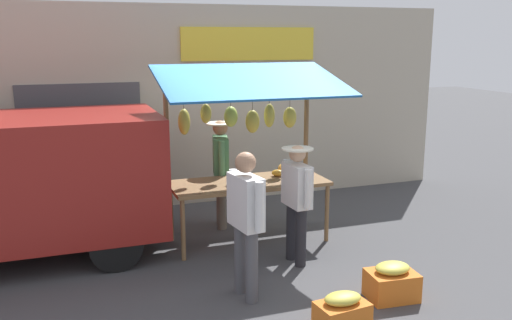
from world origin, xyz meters
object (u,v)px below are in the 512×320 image
at_px(market_stall, 248,133).
at_px(produce_crate_side, 392,282).
at_px(produce_crate_near, 342,311).
at_px(vendor_with_sunhat, 221,165).
at_px(shopper_in_grey_tee, 297,195).
at_px(shopper_in_striped_shirt, 246,215).

xyz_separation_m(market_stall, produce_crate_side, (-0.89, 2.32, -1.37)).
bearing_deg(produce_crate_near, produce_crate_side, -156.59).
xyz_separation_m(vendor_with_sunhat, produce_crate_near, (-0.28, 3.36, -0.81)).
relative_size(market_stall, produce_crate_near, 4.52).
bearing_deg(vendor_with_sunhat, shopper_in_grey_tee, 29.67).
xyz_separation_m(shopper_in_striped_shirt, produce_crate_near, (-0.70, 0.94, -0.81)).
height_order(market_stall, shopper_in_striped_shirt, market_stall).
bearing_deg(produce_crate_side, market_stall, -68.90).
xyz_separation_m(market_stall, vendor_with_sunhat, (0.20, -0.69, -0.59)).
height_order(shopper_in_striped_shirt, shopper_in_grey_tee, shopper_in_striped_shirt).
distance_m(shopper_in_striped_shirt, produce_crate_near, 1.43).
xyz_separation_m(market_stall, produce_crate_near, (-0.08, 2.67, -1.40)).
bearing_deg(shopper_in_grey_tee, produce_crate_side, -159.56).
height_order(shopper_in_striped_shirt, produce_crate_near, shopper_in_striped_shirt).
bearing_deg(shopper_in_grey_tee, produce_crate_near, 168.58).
height_order(market_stall, vendor_with_sunhat, market_stall).
distance_m(vendor_with_sunhat, shopper_in_striped_shirt, 2.45).
bearing_deg(produce_crate_side, vendor_with_sunhat, -70.04).
xyz_separation_m(market_stall, shopper_in_grey_tee, (-0.31, 1.01, -0.66)).
distance_m(vendor_with_sunhat, produce_crate_near, 3.46).
bearing_deg(shopper_in_grey_tee, shopper_in_striped_shirt, 123.77).
height_order(produce_crate_near, produce_crate_side, produce_crate_side).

